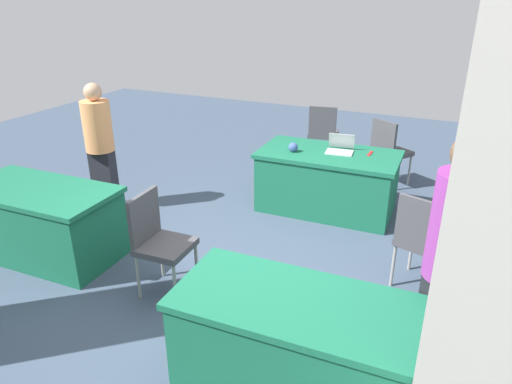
# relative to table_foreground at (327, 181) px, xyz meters

# --- Properties ---
(ground_plane) EXTENTS (14.40, 14.40, 0.00)m
(ground_plane) POSITION_rel_table_foreground_xyz_m (0.28, 1.95, -0.38)
(ground_plane) COLOR #3D4C60
(pillar_left) EXTENTS (0.56, 0.56, 3.00)m
(pillar_left) POSITION_rel_table_foreground_xyz_m (-1.70, 3.60, 1.12)
(pillar_left) COLOR beige
(pillar_left) RESTS_ON ground
(table_foreground) EXTENTS (1.70, 0.94, 0.75)m
(table_foreground) POSITION_rel_table_foreground_xyz_m (0.00, 0.00, 0.00)
(table_foreground) COLOR #196647
(table_foreground) RESTS_ON ground
(table_mid_left) EXTENTS (1.63, 0.81, 0.75)m
(table_mid_left) POSITION_rel_table_foreground_xyz_m (-0.65, 2.93, 0.00)
(table_mid_left) COLOR #196647
(table_mid_left) RESTS_ON ground
(table_mid_right) EXTENTS (1.62, 0.84, 0.75)m
(table_mid_right) POSITION_rel_table_foreground_xyz_m (2.34, 2.29, -0.00)
(table_mid_right) COLOR #196647
(table_mid_right) RESTS_ON ground
(chair_near_front) EXTENTS (0.50, 0.50, 0.95)m
(chair_near_front) POSITION_rel_table_foreground_xyz_m (0.56, -1.60, 0.16)
(chair_near_front) COLOR #9E9993
(chair_near_front) RESTS_ON ground
(chair_tucked_right) EXTENTS (0.61, 0.61, 0.95)m
(chair_tucked_right) POSITION_rel_table_foreground_xyz_m (-0.54, -1.12, 0.17)
(chair_tucked_right) COLOR #9E9993
(chair_tucked_right) RESTS_ON ground
(chair_aisle) EXTENTS (0.46, 0.46, 0.95)m
(chair_aisle) POSITION_rel_table_foreground_xyz_m (0.87, 2.32, 0.17)
(chair_aisle) COLOR #9E9993
(chair_aisle) RESTS_ON ground
(chair_by_pillar) EXTENTS (0.55, 0.55, 0.95)m
(chair_by_pillar) POSITION_rel_table_foreground_xyz_m (-1.27, 1.32, 0.17)
(chair_by_pillar) COLOR #9E9993
(chair_by_pillar) RESTS_ON ground
(person_presenter) EXTENTS (0.42, 0.42, 1.83)m
(person_presenter) POSITION_rel_table_foreground_xyz_m (-1.51, 2.46, 0.65)
(person_presenter) COLOR #26262D
(person_presenter) RESTS_ON ground
(person_organiser) EXTENTS (0.40, 0.40, 1.59)m
(person_organiser) POSITION_rel_table_foreground_xyz_m (2.55, 1.13, 0.50)
(person_organiser) COLOR #26262D
(person_organiser) RESTS_ON ground
(laptop_silver) EXTENTS (0.35, 0.33, 0.21)m
(laptop_silver) POSITION_rel_table_foreground_xyz_m (-0.11, -0.08, 0.41)
(laptop_silver) COLOR silver
(laptop_silver) RESTS_ON table_foreground
(yarn_ball) EXTENTS (0.11, 0.11, 0.11)m
(yarn_ball) POSITION_rel_table_foreground_xyz_m (0.41, 0.15, 0.43)
(yarn_ball) COLOR #3F5999
(yarn_ball) RESTS_ON table_foreground
(scissors_red) EXTENTS (0.04, 0.18, 0.01)m
(scissors_red) POSITION_rel_table_foreground_xyz_m (-0.46, -0.16, 0.38)
(scissors_red) COLOR red
(scissors_red) RESTS_ON table_foreground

